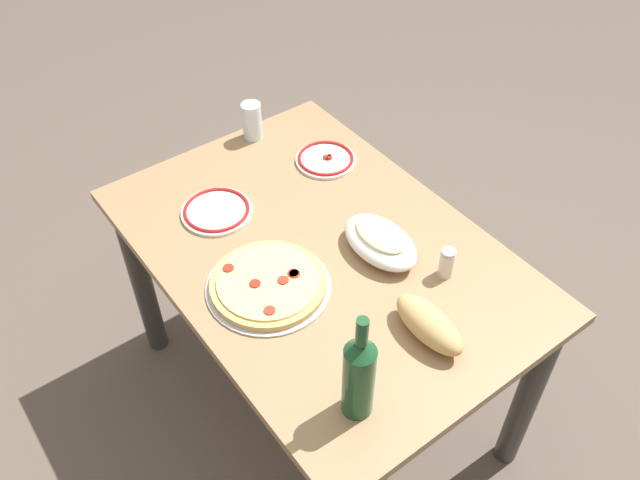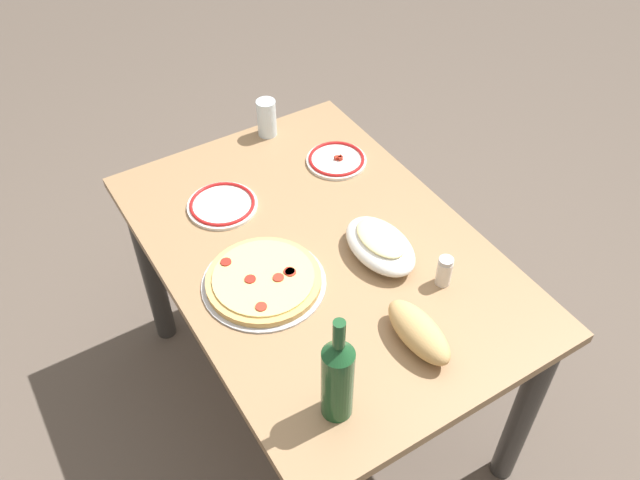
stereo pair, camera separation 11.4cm
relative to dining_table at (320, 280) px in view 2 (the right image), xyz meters
name	(u,v)px [view 2 (the right image)]	position (x,y,z in m)	size (l,w,h in m)	color
ground_plane	(320,394)	(0.00, 0.00, -0.60)	(8.00, 8.00, 0.00)	brown
dining_table	(320,280)	(0.00, 0.00, 0.00)	(1.20, 0.82, 0.73)	#93704C
pepperoni_pizza	(264,280)	(0.04, -0.19, 0.15)	(0.32, 0.32, 0.03)	#B7B7BC
baked_pasta_dish	(380,244)	(0.11, 0.12, 0.17)	(0.24, 0.15, 0.08)	white
wine_bottle	(338,377)	(0.44, -0.23, 0.26)	(0.07, 0.07, 0.31)	#194723
water_glass	(267,118)	(-0.54, 0.13, 0.19)	(0.06, 0.06, 0.12)	silver
side_plate_near	(222,205)	(-0.29, -0.15, 0.14)	(0.20, 0.20, 0.02)	white
side_plate_far	(336,160)	(-0.29, 0.24, 0.14)	(0.19, 0.19, 0.02)	white
bread_loaf	(419,332)	(0.39, 0.03, 0.17)	(0.21, 0.09, 0.08)	tan
spice_shaker	(444,271)	(0.27, 0.20, 0.17)	(0.04, 0.04, 0.09)	silver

